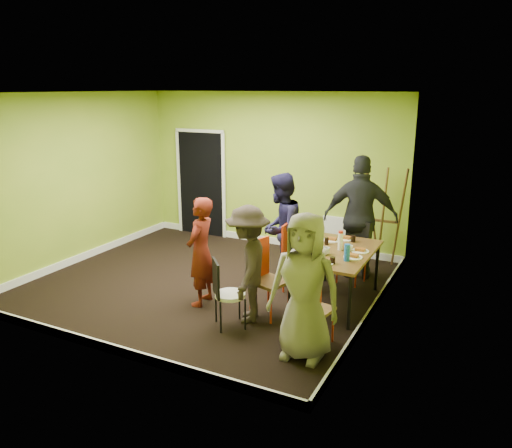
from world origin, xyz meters
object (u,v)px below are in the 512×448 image
Objects in this scene: chair_front_end at (311,305)px; person_front_end at (305,287)px; person_back_end at (361,218)px; easel at (385,219)px; chair_back_end at (357,239)px; thermos at (340,241)px; person_left_far at (281,229)px; chair_left_near at (265,273)px; person_left_near at (248,264)px; person_standing at (201,252)px; blue_bottle at (347,253)px; dining_table at (337,255)px; chair_left_far at (294,253)px; orange_bottle at (342,244)px; chair_bentwood at (225,290)px.

person_front_end is at bearing -77.54° from chair_front_end.
person_back_end is at bearing 103.58° from chair_front_end.
easel is 0.60m from person_back_end.
chair_back_end is 1.01× the size of chair_front_end.
thermos is at bearing 92.19° from person_front_end.
person_left_far is 2.17m from person_front_end.
person_front_end is (0.84, -0.78, 0.26)m from chair_left_near.
chair_back_end is 0.55× the size of person_left_far.
person_standing is at bearing -122.01° from person_left_near.
chair_back_end reaches higher than chair_front_end.
person_front_end is at bearing 62.64° from person_standing.
person_left_far is (-1.25, -1.29, 0.00)m from easel.
chair_front_end is 4.15× the size of blue_bottle.
person_back_end reaches higher than person_left_near.
person_left_near is at bearing 77.47° from chair_back_end.
dining_table is 0.89× the size of easel.
thermos is (0.01, -0.91, 0.22)m from chair_back_end.
blue_bottle reaches higher than chair_back_end.
chair_left_far is 0.43m from person_left_far.
easel is 1.48m from orange_bottle.
chair_left_far is (-0.70, 0.19, -0.14)m from dining_table.
dining_table is 1.65× the size of chair_front_end.
person_front_end is (1.75, -0.68, 0.07)m from person_standing.
chair_left_near is (-0.72, -0.74, -0.14)m from dining_table.
person_front_end reaches higher than person_standing.
person_front_end is (0.11, -2.48, 0.17)m from chair_back_end.
orange_bottle is (0.72, 0.92, 0.23)m from chair_left_near.
orange_bottle is (1.00, 1.48, 0.31)m from chair_bentwood.
easel reaches higher than chair_left_far.
chair_left_near reaches higher than chair_bentwood.
person_back_end reaches higher than chair_front_end.
person_standing is (-1.64, -1.81, 0.09)m from chair_back_end.
chair_back_end is at bearing 89.45° from orange_bottle.
dining_table is at bearing 111.08° from person_standing.
chair_back_end is at bearing 78.22° from person_back_end.
chair_front_end is 1.99m from person_left_far.
person_left_near is at bearing -147.82° from blue_bottle.
chair_left_near is 0.93m from person_standing.
orange_bottle is 0.95m from person_back_end.
person_standing is 2.55m from person_back_end.
person_standing reaches higher than orange_bottle.
chair_bentwood is at bearing -14.98° from chair_left_far.
orange_bottle is at bearing 85.95° from chair_left_far.
person_standing is at bearing -147.90° from orange_bottle.
thermos is 0.14× the size of person_left_far.
person_back_end is at bearing 125.56° from person_left_far.
easel is (0.26, 1.64, 0.14)m from dining_table.
easel is 1.04× the size of person_front_end.
chair_bentwood is at bearing -168.19° from chair_front_end.
chair_front_end is at bearing 69.80° from person_standing.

